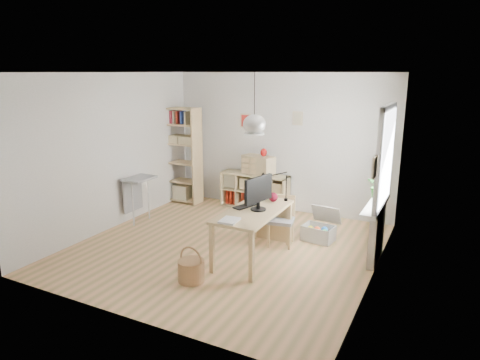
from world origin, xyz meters
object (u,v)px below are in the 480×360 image
at_px(chair, 282,217).
at_px(storage_chest, 320,230).
at_px(desk, 254,216).
at_px(tall_bookshelf, 181,151).
at_px(drawer_chest, 258,165).
at_px(cube_shelf, 254,193).
at_px(monitor, 258,191).

bearing_deg(chair, storage_chest, 30.16).
distance_m(desk, tall_bookshelf, 3.27).
distance_m(desk, storage_chest, 1.42).
bearing_deg(drawer_chest, tall_bookshelf, -155.65).
distance_m(cube_shelf, monitor, 2.55).
bearing_deg(monitor, storage_chest, 74.81).
bearing_deg(desk, monitor, 36.55).
relative_size(cube_shelf, drawer_chest, 2.14).
bearing_deg(chair, monitor, -110.99).
bearing_deg(chair, desk, -114.78).
bearing_deg(storage_chest, monitor, -112.58).
xyz_separation_m(cube_shelf, storage_chest, (1.70, -1.08, -0.13)).
xyz_separation_m(desk, storage_chest, (0.68, 1.15, -0.48)).
relative_size(cube_shelf, chair, 1.77).
bearing_deg(tall_bookshelf, monitor, -35.84).
height_order(tall_bookshelf, drawer_chest, tall_bookshelf).
bearing_deg(desk, storage_chest, 59.36).
distance_m(cube_shelf, storage_chest, 2.02).
relative_size(tall_bookshelf, monitor, 3.53).
height_order(tall_bookshelf, monitor, tall_bookshelf).
bearing_deg(chair, tall_bookshelf, 144.54).
relative_size(monitor, drawer_chest, 0.86).
xyz_separation_m(tall_bookshelf, drawer_chest, (1.67, 0.24, -0.18)).
height_order(desk, drawer_chest, drawer_chest).
relative_size(chair, monitor, 1.40).
distance_m(chair, drawer_chest, 1.90).
bearing_deg(storage_chest, drawer_chest, 153.78).
distance_m(cube_shelf, drawer_chest, 0.62).
xyz_separation_m(desk, cube_shelf, (-1.02, 2.23, -0.36)).
xyz_separation_m(desk, chair, (0.17, 0.70, -0.21)).
bearing_deg(storage_chest, desk, -113.79).
relative_size(desk, monitor, 2.65).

